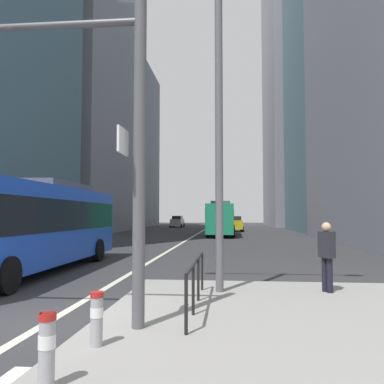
% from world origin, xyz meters
% --- Properties ---
extents(ground_plane, '(160.00, 160.00, 0.00)m').
position_xyz_m(ground_plane, '(0.00, 20.00, 0.00)').
color(ground_plane, '#303033').
extents(median_island, '(9.00, 10.00, 0.15)m').
position_xyz_m(median_island, '(5.50, -1.00, 0.07)').
color(median_island, gray).
rests_on(median_island, ground).
extents(lane_centre_line, '(0.20, 80.00, 0.01)m').
position_xyz_m(lane_centre_line, '(0.00, 30.00, 0.01)').
color(lane_centre_line, beige).
rests_on(lane_centre_line, ground).
extents(office_tower_left_mid, '(11.99, 20.25, 50.77)m').
position_xyz_m(office_tower_left_mid, '(-16.00, 39.23, 25.38)').
color(office_tower_left_mid, gray).
rests_on(office_tower_left_mid, ground).
extents(office_tower_left_far, '(10.31, 19.16, 29.44)m').
position_xyz_m(office_tower_left_far, '(-16.00, 61.82, 14.72)').
color(office_tower_left_far, slate).
rests_on(office_tower_left_far, ground).
extents(office_tower_right_mid, '(10.27, 18.00, 51.03)m').
position_xyz_m(office_tower_right_mid, '(17.00, 42.77, 25.52)').
color(office_tower_right_mid, slate).
rests_on(office_tower_right_mid, ground).
extents(office_tower_right_far, '(11.70, 22.82, 57.11)m').
position_xyz_m(office_tower_right_far, '(17.00, 68.77, 28.56)').
color(office_tower_right_far, gray).
rests_on(office_tower_right_far, ground).
extents(city_bus_blue_oncoming, '(2.81, 11.48, 3.40)m').
position_xyz_m(city_bus_blue_oncoming, '(-3.54, 5.84, 1.84)').
color(city_bus_blue_oncoming, blue).
rests_on(city_bus_blue_oncoming, ground).
extents(city_bus_red_receding, '(2.80, 11.11, 3.40)m').
position_xyz_m(city_bus_red_receding, '(2.73, 31.89, 1.84)').
color(city_bus_red_receding, '#198456').
rests_on(city_bus_red_receding, ground).
extents(city_bus_red_distant, '(2.82, 10.90, 3.40)m').
position_xyz_m(city_bus_red_distant, '(2.42, 51.25, 1.84)').
color(city_bus_red_distant, red).
rests_on(city_bus_red_distant, ground).
extents(car_oncoming_mid, '(2.13, 4.57, 1.94)m').
position_xyz_m(car_oncoming_mid, '(-5.21, 57.63, 0.99)').
color(car_oncoming_mid, '#B2A899').
rests_on(car_oncoming_mid, ground).
extents(car_receding_near, '(2.17, 4.28, 1.94)m').
position_xyz_m(car_receding_near, '(4.22, 42.09, 0.99)').
color(car_receding_near, gold).
rests_on(car_receding_near, ground).
extents(traffic_signal_gantry, '(5.82, 0.65, 6.00)m').
position_xyz_m(traffic_signal_gantry, '(0.02, -0.95, 4.09)').
color(traffic_signal_gantry, '#515156').
rests_on(traffic_signal_gantry, median_island).
extents(street_lamp_post, '(5.50, 0.32, 8.00)m').
position_xyz_m(street_lamp_post, '(3.26, 2.34, 5.28)').
color(street_lamp_post, '#56565B').
rests_on(street_lamp_post, median_island).
extents(bollard_left, '(0.20, 0.20, 0.83)m').
position_xyz_m(bollard_left, '(1.46, -3.32, 0.61)').
color(bollard_left, '#99999E').
rests_on(bollard_left, median_island).
extents(bollard_right, '(0.20, 0.20, 0.79)m').
position_xyz_m(bollard_right, '(1.54, -1.91, 0.59)').
color(bollard_right, '#99999E').
rests_on(bollard_right, median_island).
extents(pedestrian_railing, '(0.06, 3.82, 0.98)m').
position_xyz_m(pedestrian_railing, '(2.80, 0.64, 0.86)').
color(pedestrian_railing, black).
rests_on(pedestrian_railing, median_island).
extents(pedestrian_waiting, '(0.40, 0.45, 1.75)m').
position_xyz_m(pedestrian_waiting, '(5.95, 2.54, 1.12)').
color(pedestrian_waiting, black).
rests_on(pedestrian_waiting, median_island).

